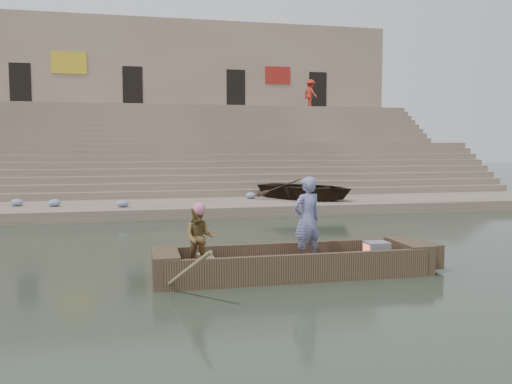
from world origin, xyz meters
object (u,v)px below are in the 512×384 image
object	(u,v)px
television	(376,251)
beached_rowboat	(306,189)
main_rowboat	(293,270)
standing_man	(307,220)
rowing_man	(199,237)
pedestrian	(310,94)

from	to	relation	value
television	beached_rowboat	size ratio (longest dim) A/B	0.11
main_rowboat	television	distance (m)	1.83
standing_man	rowing_man	bearing A→B (deg)	-15.35
television	rowing_man	bearing A→B (deg)	178.91
standing_man	television	xyz separation A→B (m)	(1.47, -0.17, -0.69)
beached_rowboat	main_rowboat	bearing A→B (deg)	-147.35
main_rowboat	pedestrian	distance (m)	26.12
pedestrian	standing_man	bearing A→B (deg)	141.05
main_rowboat	rowing_man	distance (m)	2.03
rowing_man	television	distance (m)	3.72
rowing_man	pedestrian	world-z (taller)	pedestrian
main_rowboat	beached_rowboat	bearing A→B (deg)	70.94
main_rowboat	rowing_man	bearing A→B (deg)	177.86
television	beached_rowboat	xyz separation A→B (m)	(1.92, 10.80, 0.42)
main_rowboat	pedestrian	xyz separation A→B (m)	(8.27, 24.03, 6.02)
standing_man	pedestrian	bearing A→B (deg)	-126.18
standing_man	rowing_man	xyz separation A→B (m)	(-2.23, -0.10, -0.27)
rowing_man	standing_man	bearing A→B (deg)	13.10
pedestrian	rowing_man	bearing A→B (deg)	136.46
television	main_rowboat	bearing A→B (deg)	180.00
rowing_man	pedestrian	size ratio (longest dim) A/B	0.67
rowing_man	beached_rowboat	size ratio (longest dim) A/B	0.29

